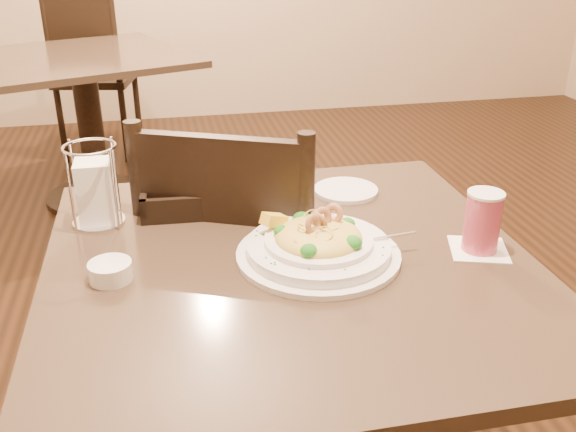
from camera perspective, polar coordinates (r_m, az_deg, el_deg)
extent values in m
cylinder|color=black|center=(1.41, 0.17, -16.86)|extent=(0.12, 0.12, 0.67)
cube|color=#4B3A2A|center=(1.21, 0.19, -4.49)|extent=(0.90, 0.90, 0.03)
cylinder|color=black|center=(3.40, -16.37, 1.72)|extent=(0.52, 0.52, 0.03)
cylinder|color=black|center=(3.28, -17.10, 7.30)|extent=(0.12, 0.12, 0.67)
cube|color=#4B3A2A|center=(3.20, -17.90, 13.22)|extent=(1.16, 1.16, 0.03)
cube|color=black|center=(1.64, -3.63, -6.44)|extent=(0.55, 0.55, 0.04)
cylinder|color=black|center=(1.88, 3.42, -10.33)|extent=(0.04, 0.04, 0.43)
cylinder|color=black|center=(1.96, -7.18, -9.00)|extent=(0.04, 0.04, 0.43)
cylinder|color=black|center=(1.61, 1.33, -17.65)|extent=(0.04, 0.04, 0.43)
cylinder|color=black|center=(1.69, -11.20, -15.61)|extent=(0.04, 0.04, 0.43)
cylinder|color=black|center=(1.33, 1.54, -2.08)|extent=(0.04, 0.04, 0.46)
cylinder|color=black|center=(1.43, -12.80, -0.65)|extent=(0.04, 0.04, 0.46)
cube|color=black|center=(1.33, -6.09, 2.53)|extent=(0.34, 0.17, 0.22)
cube|color=black|center=(3.98, -16.68, 11.67)|extent=(0.49, 0.49, 0.04)
cylinder|color=black|center=(4.16, -13.23, 9.26)|extent=(0.04, 0.04, 0.43)
cylinder|color=black|center=(4.26, -18.02, 9.04)|extent=(0.04, 0.04, 0.43)
cylinder|color=black|center=(3.83, -14.33, 7.76)|extent=(0.04, 0.04, 0.43)
cylinder|color=black|center=(3.93, -19.47, 7.54)|extent=(0.04, 0.04, 0.43)
cylinder|color=black|center=(3.72, -15.14, 14.90)|extent=(0.04, 0.04, 0.46)
cylinder|color=black|center=(3.82, -20.54, 14.47)|extent=(0.04, 0.04, 0.46)
cube|color=black|center=(3.75, -18.09, 16.19)|extent=(0.36, 0.10, 0.22)
cylinder|color=white|center=(1.20, 2.70, -3.46)|extent=(0.31, 0.31, 0.01)
cylinder|color=white|center=(1.20, 2.71, -2.82)|extent=(0.27, 0.27, 0.02)
cylinder|color=white|center=(1.19, 2.73, -2.20)|extent=(0.20, 0.20, 0.01)
ellipsoid|color=#DAC24F|center=(1.19, 2.73, -1.95)|extent=(0.16, 0.16, 0.06)
cube|color=yellow|center=(1.22, -1.26, -0.36)|extent=(0.06, 0.05, 0.04)
cube|color=silver|center=(1.22, 8.78, -1.85)|extent=(0.12, 0.01, 0.01)
cube|color=silver|center=(1.20, 5.98, -1.97)|extent=(0.03, 0.02, 0.00)
torus|color=#DAC24F|center=(1.14, 1.25, -2.19)|extent=(0.04, 0.04, 0.01)
torus|color=#DAC24F|center=(1.16, 1.43, -1.08)|extent=(0.03, 0.04, 0.02)
torus|color=#DAC24F|center=(1.17, 2.41, -1.87)|extent=(0.06, 0.05, 0.04)
torus|color=#DAC24F|center=(1.16, 2.69, -1.50)|extent=(0.04, 0.04, 0.01)
torus|color=#DAC24F|center=(1.17, 3.21, -1.80)|extent=(0.06, 0.06, 0.01)
torus|color=#DAC24F|center=(1.19, 2.49, -0.77)|extent=(0.03, 0.04, 0.01)
torus|color=#DAC24F|center=(1.14, 3.22, -1.58)|extent=(0.04, 0.04, 0.02)
torus|color=#DAC24F|center=(1.21, 3.59, -0.04)|extent=(0.05, 0.05, 0.03)
torus|color=#DAC24F|center=(1.20, 2.23, -0.36)|extent=(0.04, 0.03, 0.02)
torus|color=#DAC24F|center=(1.21, 2.29, -0.27)|extent=(0.06, 0.05, 0.04)
torus|color=#DAC24F|center=(1.16, 3.35, -1.14)|extent=(0.03, 0.03, 0.02)
torus|color=#DAC24F|center=(1.20, 1.84, -1.04)|extent=(0.05, 0.06, 0.03)
torus|color=#DAC24F|center=(1.17, 0.43, -1.85)|extent=(0.03, 0.03, 0.01)
torus|color=#DAC24F|center=(1.18, 2.70, -1.25)|extent=(0.05, 0.04, 0.03)
torus|color=#DAC24F|center=(1.17, 3.63, -1.11)|extent=(0.05, 0.05, 0.02)
torus|color=#DAC24F|center=(1.18, 2.77, -1.43)|extent=(0.05, 0.05, 0.02)
torus|color=#DAC24F|center=(1.19, 2.56, -1.11)|extent=(0.04, 0.04, 0.02)
torus|color=#DAC24F|center=(1.20, 3.06, -0.65)|extent=(0.05, 0.05, 0.02)
torus|color=#DAC24F|center=(1.18, 2.40, -1.65)|extent=(0.05, 0.05, 0.03)
torus|color=#DAC24F|center=(1.19, 2.21, -0.83)|extent=(0.05, 0.05, 0.02)
torus|color=#DAC24F|center=(1.19, 3.25, -0.65)|extent=(0.03, 0.03, 0.03)
torus|color=tan|center=(1.19, 4.06, 0.18)|extent=(0.04, 0.04, 0.04)
torus|color=tan|center=(1.18, 3.09, -0.14)|extent=(0.04, 0.03, 0.04)
torus|color=tan|center=(1.17, 2.79, -0.32)|extent=(0.04, 0.05, 0.04)
torus|color=tan|center=(1.15, 2.27, -0.76)|extent=(0.04, 0.04, 0.04)
ellipsoid|color=#185C15|center=(1.22, 5.27, -0.70)|extent=(0.03, 0.03, 0.02)
ellipsoid|color=#185C15|center=(1.24, 1.24, -0.27)|extent=(0.04, 0.04, 0.03)
ellipsoid|color=#185C15|center=(1.19, -0.59, -1.36)|extent=(0.03, 0.03, 0.02)
ellipsoid|color=#185C15|center=(1.12, 1.88, -3.11)|extent=(0.03, 0.03, 0.02)
ellipsoid|color=#185C15|center=(1.15, 5.75, -2.40)|extent=(0.04, 0.04, 0.03)
cube|color=#266619|center=(1.23, -2.78, -1.33)|extent=(0.00, 0.00, 0.00)
cube|color=#266619|center=(1.11, 5.10, -4.77)|extent=(0.00, 0.00, 0.00)
cube|color=#266619|center=(1.23, -1.77, -1.31)|extent=(0.00, 0.00, 0.00)
cube|color=#266619|center=(1.19, 8.47, -2.76)|extent=(0.00, 0.00, 0.00)
cube|color=#266619|center=(1.27, -0.61, -0.59)|extent=(0.00, 0.00, 0.00)
cube|color=#266619|center=(1.10, 1.89, -4.76)|extent=(0.00, 0.00, 0.00)
cube|color=#266619|center=(1.12, -1.17, -4.32)|extent=(0.00, 0.00, 0.00)
cube|color=#266619|center=(1.14, -1.98, -3.72)|extent=(0.00, 0.00, 0.00)
cube|color=#266619|center=(1.28, 3.63, -0.30)|extent=(0.00, 0.00, 0.00)
cube|color=#266619|center=(1.16, 8.43, -3.45)|extent=(0.00, 0.00, 0.00)
cube|color=#266619|center=(1.22, -2.85, -1.75)|extent=(0.00, 0.00, 0.00)
cube|color=#266619|center=(1.12, -1.51, -4.23)|extent=(0.00, 0.00, 0.00)
cube|color=#266619|center=(1.22, -2.27, -1.63)|extent=(0.00, 0.00, 0.00)
cube|color=#266619|center=(1.12, -1.18, -4.15)|extent=(0.00, 0.00, 0.00)
cube|color=white|center=(1.28, 16.57, -2.86)|extent=(0.13, 0.13, 0.00)
cylinder|color=#C0435E|center=(1.26, 16.90, -0.50)|extent=(0.07, 0.07, 0.11)
cylinder|color=white|center=(1.24, 17.22, 1.90)|extent=(0.07, 0.07, 0.01)
cube|color=black|center=(1.42, -8.83, 1.04)|extent=(0.20, 0.17, 0.01)
cube|color=black|center=(1.41, -5.20, 2.30)|extent=(0.02, 0.16, 0.04)
cube|color=black|center=(1.42, -12.60, 1.80)|extent=(0.02, 0.16, 0.04)
cube|color=black|center=(1.48, -8.95, 3.16)|extent=(0.20, 0.02, 0.04)
cube|color=black|center=(1.35, -8.86, 0.84)|extent=(0.20, 0.02, 0.04)
cylinder|color=silver|center=(1.40, -16.43, -0.45)|extent=(0.11, 0.11, 0.01)
torus|color=silver|center=(1.34, -17.28, 5.91)|extent=(0.11, 0.11, 0.01)
cube|color=white|center=(1.37, -16.77, 2.11)|extent=(0.09, 0.09, 0.13)
cylinder|color=silver|center=(1.33, -18.75, 1.95)|extent=(0.01, 0.01, 0.17)
cylinder|color=silver|center=(1.32, -15.18, 2.28)|extent=(0.01, 0.01, 0.17)
cylinder|color=silver|center=(1.41, -18.44, 3.26)|extent=(0.01, 0.01, 0.17)
cylinder|color=silver|center=(1.40, -15.06, 3.57)|extent=(0.01, 0.01, 0.17)
cylinder|color=white|center=(1.49, 5.16, 2.29)|extent=(0.16, 0.16, 0.01)
cylinder|color=white|center=(1.17, -15.51, -4.75)|extent=(0.08, 0.08, 0.03)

